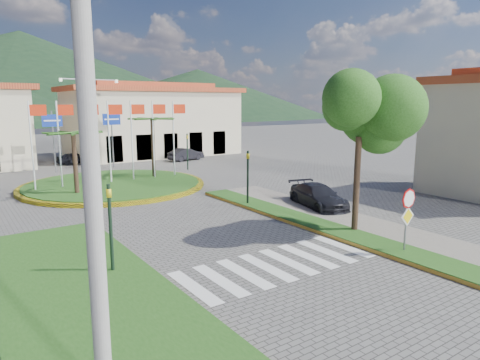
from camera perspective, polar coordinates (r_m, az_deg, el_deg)
ground at (r=13.51m, az=15.95°, el=-15.97°), size 160.00×160.00×0.00m
sidewalk_right at (r=19.14m, az=22.88°, el=-8.22°), size 4.00×28.00×0.15m
verge_right at (r=18.17m, az=20.82°, el=-9.01°), size 1.60×28.00×0.18m
median_left at (r=15.03m, az=-20.77°, el=-13.10°), size 5.00×14.00×0.18m
crosswalk at (r=16.08m, az=4.70°, el=-11.19°), size 8.00×3.00×0.01m
roundabout_island at (r=31.55m, az=-16.47°, el=-0.55°), size 12.70×12.70×6.00m
stop_sign at (r=17.76m, az=21.45°, el=-3.76°), size 0.80×0.11×2.65m
deciduous_tree at (r=19.59m, az=15.69°, el=7.84°), size 3.60×3.60×6.80m
utility_pole at (r=7.92m, az=-19.15°, el=-0.37°), size 0.32×0.32×9.00m
traffic_light_left at (r=15.21m, az=-16.91°, el=-5.20°), size 0.15×0.18×3.20m
traffic_light_right at (r=24.38m, az=1.04°, el=0.98°), size 0.15×0.18×3.20m
traffic_light_far at (r=38.05m, az=-7.03°, el=4.27°), size 0.18×0.15×3.20m
direction_sign_west at (r=39.30m, az=-23.68°, el=6.00°), size 1.60×0.14×5.20m
direction_sign_east at (r=40.56m, az=-16.71°, el=6.54°), size 1.60×0.14×5.20m
street_lamp_centre at (r=39.00m, az=-19.15°, el=7.69°), size 4.80×0.16×8.00m
building_right at (r=49.58m, az=-11.54°, el=7.80°), size 19.08×9.54×8.05m
hill_far_mid at (r=169.56m, az=-26.97°, el=12.29°), size 180.00×180.00×30.00m
hill_far_east at (r=163.25m, az=-5.62°, el=11.35°), size 120.00×120.00×18.00m
car_dark_a at (r=44.42m, az=-21.12°, el=2.73°), size 3.35×1.35×1.14m
car_dark_b at (r=44.38m, az=-7.19°, el=3.42°), size 4.02×2.06×1.26m
car_side_right at (r=24.55m, az=10.38°, el=-2.17°), size 2.94×4.87×1.32m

